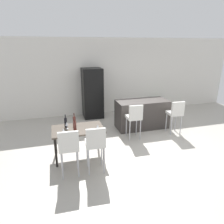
{
  "coord_description": "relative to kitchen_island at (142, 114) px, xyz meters",
  "views": [
    {
      "loc": [
        -2.44,
        -4.95,
        2.62
      ],
      "look_at": [
        -0.97,
        0.22,
        0.85
      ],
      "focal_mm": 32.61,
      "sensor_mm": 36.0,
      "label": 1
    }
  ],
  "objects": [
    {
      "name": "ground_plane",
      "position": [
        -0.25,
        -0.88,
        -0.46
      ],
      "size": [
        10.0,
        10.0,
        0.0
      ],
      "primitive_type": "plane",
      "color": "#ADA89E"
    },
    {
      "name": "back_wall",
      "position": [
        -0.25,
        1.93,
        0.99
      ],
      "size": [
        10.0,
        0.12,
        2.9
      ],
      "primitive_type": "cube",
      "color": "silver",
      "rests_on": "ground_plane"
    },
    {
      "name": "kitchen_island",
      "position": [
        0.0,
        0.0,
        0.0
      ],
      "size": [
        1.67,
        0.76,
        0.92
      ],
      "primitive_type": "cube",
      "color": "#383330",
      "rests_on": "ground_plane"
    },
    {
      "name": "bar_chair_left",
      "position": [
        -0.58,
        -0.76,
        0.24
      ],
      "size": [
        0.41,
        0.41,
        1.05
      ],
      "color": "silver",
      "rests_on": "ground_plane"
    },
    {
      "name": "bar_chair_middle",
      "position": [
        0.76,
        -0.76,
        0.24
      ],
      "size": [
        0.42,
        0.42,
        1.05
      ],
      "color": "silver",
      "rests_on": "ground_plane"
    },
    {
      "name": "dining_table",
      "position": [
        -2.24,
        -1.32,
        0.2
      ],
      "size": [
        1.21,
        0.77,
        0.74
      ],
      "color": "#4C4238",
      "rests_on": "ground_plane"
    },
    {
      "name": "dining_chair_near",
      "position": [
        -2.52,
        -2.06,
        0.24
      ],
      "size": [
        0.41,
        0.41,
        1.05
      ],
      "color": "silver",
      "rests_on": "ground_plane"
    },
    {
      "name": "dining_chair_far",
      "position": [
        -1.98,
        -2.06,
        0.24
      ],
      "size": [
        0.42,
        0.42,
        1.05
      ],
      "color": "silver",
      "rests_on": "ground_plane"
    },
    {
      "name": "wine_bottle_corner",
      "position": [
        -2.3,
        -1.07,
        0.39
      ],
      "size": [
        0.07,
        0.07,
        0.31
      ],
      "color": "#471E19",
      "rests_on": "dining_table"
    },
    {
      "name": "wine_bottle_middle",
      "position": [
        -2.51,
        -1.16,
        0.4
      ],
      "size": [
        0.07,
        0.07,
        0.32
      ],
      "color": "black",
      "rests_on": "dining_table"
    },
    {
      "name": "wine_bottle_inner",
      "position": [
        -2.33,
        -1.46,
        0.41
      ],
      "size": [
        0.07,
        0.07,
        0.32
      ],
      "color": "#471E19",
      "rests_on": "dining_table"
    },
    {
      "name": "wine_glass_left",
      "position": [
        -2.49,
        -1.27,
        0.4
      ],
      "size": [
        0.07,
        0.07,
        0.17
      ],
      "color": "silver",
      "rests_on": "dining_table"
    },
    {
      "name": "wine_glass_right",
      "position": [
        -2.59,
        -1.64,
        0.4
      ],
      "size": [
        0.07,
        0.07,
        0.17
      ],
      "color": "silver",
      "rests_on": "dining_table"
    },
    {
      "name": "wine_glass_far",
      "position": [
        -1.83,
        -1.63,
        0.4
      ],
      "size": [
        0.07,
        0.07,
        0.17
      ],
      "color": "silver",
      "rests_on": "dining_table"
    },
    {
      "name": "refrigerator",
      "position": [
        -1.36,
        1.49,
        0.46
      ],
      "size": [
        0.72,
        0.68,
        1.84
      ],
      "primitive_type": "cube",
      "color": "black",
      "rests_on": "ground_plane"
    },
    {
      "name": "potted_plant",
      "position": [
        1.43,
        1.48,
        -0.14
      ],
      "size": [
        0.36,
        0.36,
        0.56
      ],
      "color": "#38383D",
      "rests_on": "ground_plane"
    }
  ]
}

